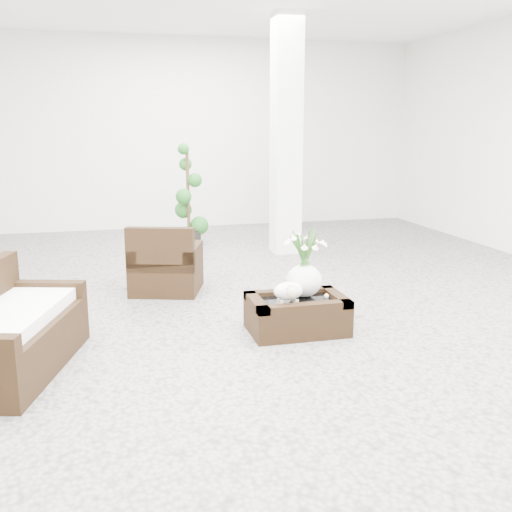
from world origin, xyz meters
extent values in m
plane|color=gray|center=(0.00, 0.00, 0.00)|extent=(11.00, 11.00, 0.00)
cube|color=white|center=(1.20, 2.80, 1.75)|extent=(0.40, 0.40, 3.50)
cube|color=black|center=(0.25, -0.71, 0.16)|extent=(0.90, 0.60, 0.31)
ellipsoid|color=white|center=(0.13, -0.81, 0.42)|extent=(0.28, 0.23, 0.21)
cylinder|color=white|center=(0.55, -0.69, 0.33)|extent=(0.04, 0.04, 0.03)
cube|color=black|center=(-0.80, 1.02, 0.41)|extent=(0.95, 0.93, 0.81)
cube|color=black|center=(-2.22, -1.01, 0.41)|extent=(1.13, 1.67, 0.81)
imported|color=navy|center=(1.75, 4.56, 0.77)|extent=(0.61, 0.67, 1.54)
camera|label=1|loc=(-1.45, -5.79, 1.92)|focal=41.58mm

